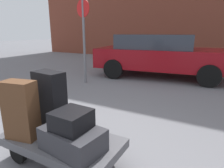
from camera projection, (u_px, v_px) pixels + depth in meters
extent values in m
plane|color=slate|center=(63.00, 163.00, 2.32)|extent=(60.00, 60.00, 0.00)
cube|color=#4C4C51|center=(62.00, 141.00, 2.24)|extent=(1.38, 0.70, 0.10)
cylinder|color=black|center=(108.00, 155.00, 2.27)|extent=(0.24, 0.06, 0.24)
cylinder|color=black|center=(49.00, 135.00, 2.71)|extent=(0.24, 0.06, 0.24)
cylinder|color=black|center=(18.00, 153.00, 2.30)|extent=(0.24, 0.06, 0.24)
cube|color=#2D2D33|center=(73.00, 139.00, 1.97)|extent=(0.66, 0.47, 0.24)
cube|color=black|center=(50.00, 101.00, 2.37)|extent=(0.41, 0.25, 0.72)
cube|color=#51331E|center=(21.00, 110.00, 2.15)|extent=(0.39, 0.27, 0.66)
cube|color=black|center=(72.00, 120.00, 1.92)|extent=(0.34, 0.35, 0.19)
cube|color=maroon|center=(162.00, 58.00, 6.61)|extent=(4.49, 2.32, 0.64)
cube|color=#2D333D|center=(155.00, 41.00, 6.56)|extent=(2.59, 1.87, 0.46)
cylinder|color=black|center=(205.00, 66.00, 6.95)|extent=(0.66, 0.30, 0.64)
cylinder|color=black|center=(209.00, 76.00, 5.42)|extent=(0.66, 0.30, 0.64)
cylinder|color=black|center=(129.00, 62.00, 7.96)|extent=(0.66, 0.30, 0.64)
cylinder|color=black|center=(114.00, 69.00, 6.44)|extent=(0.66, 0.30, 0.64)
cylinder|color=slate|center=(84.00, 43.00, 5.68)|extent=(0.07, 0.07, 2.39)
cylinder|color=red|center=(83.00, 8.00, 5.44)|extent=(0.49, 0.12, 0.50)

